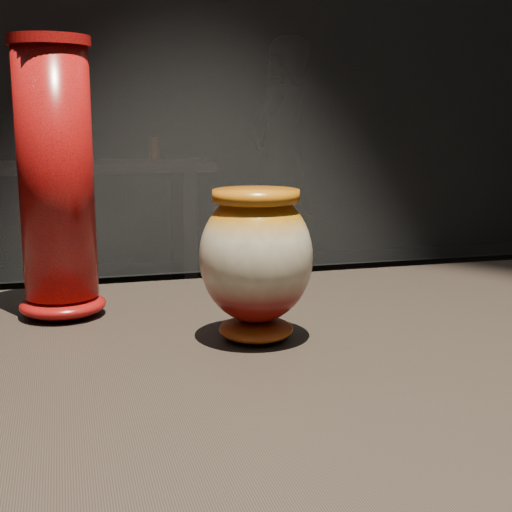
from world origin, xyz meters
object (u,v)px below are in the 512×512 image
at_px(back_shelf, 37,209).
at_px(visitor, 281,159).
at_px(tall_vase, 57,185).
at_px(main_vase, 256,259).

bearing_deg(back_shelf, visitor, 21.79).
height_order(tall_vase, visitor, visitor).
relative_size(main_vase, back_shelf, 0.09).
relative_size(tall_vase, back_shelf, 0.18).
height_order(main_vase, visitor, visitor).
xyz_separation_m(main_vase, tall_vase, (-0.22, 0.17, 0.08)).
relative_size(main_vase, visitor, 0.10).
distance_m(main_vase, back_shelf, 3.54).
bearing_deg(main_vase, back_shelf, 95.76).
distance_m(back_shelf, visitor, 1.83).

